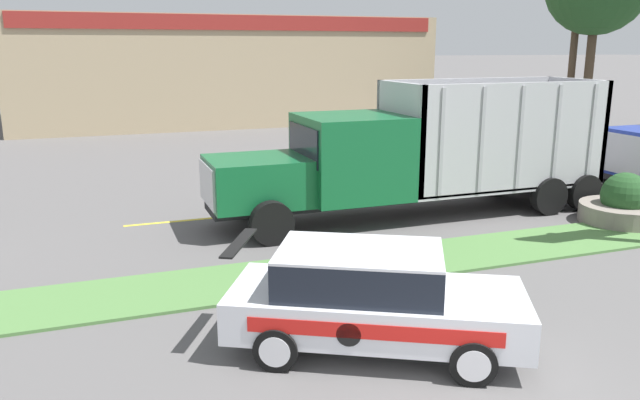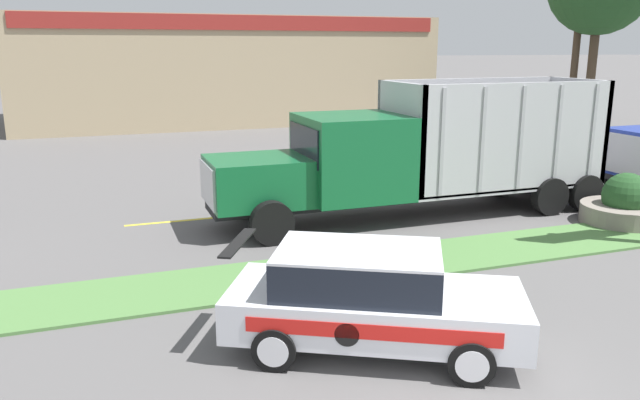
{
  "view_description": "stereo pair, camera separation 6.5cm",
  "coord_description": "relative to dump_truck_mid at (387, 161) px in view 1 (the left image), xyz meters",
  "views": [
    {
      "loc": [
        -3.56,
        -4.55,
        4.56
      ],
      "look_at": [
        0.93,
        7.72,
        1.34
      ],
      "focal_mm": 35.0,
      "sensor_mm": 36.0,
      "label": 1
    },
    {
      "loc": [
        -3.5,
        -4.57,
        4.56
      ],
      "look_at": [
        0.93,
        7.72,
        1.34
      ],
      "focal_mm": 35.0,
      "sensor_mm": 36.0,
      "label": 2
    }
  ],
  "objects": [
    {
      "name": "rally_car",
      "position": [
        -3.59,
        -6.82,
        -0.74
      ],
      "size": [
        4.82,
        3.76,
        1.64
      ],
      "color": "silver",
      "rests_on": "ground_plane"
    },
    {
      "name": "centre_line_7",
      "position": [
        10.56,
        1.58,
        -1.57
      ],
      "size": [
        2.4,
        0.14,
        0.01
      ],
      "primitive_type": "cube",
      "color": "yellow",
      "rests_on": "ground_plane"
    },
    {
      "name": "centre_line_6",
      "position": [
        5.16,
        1.58,
        -1.57
      ],
      "size": [
        2.4,
        0.14,
        0.01
      ],
      "primitive_type": "cube",
      "color": "yellow",
      "rests_on": "ground_plane"
    },
    {
      "name": "dump_truck_mid",
      "position": [
        0.0,
        0.0,
        0.0
      ],
      "size": [
        11.13,
        2.84,
        3.66
      ],
      "color": "black",
      "rests_on": "ground_plane"
    },
    {
      "name": "store_building_backdrop",
      "position": [
        0.63,
        25.77,
        1.58
      ],
      "size": [
        24.5,
        12.1,
        6.3
      ],
      "color": "tan",
      "rests_on": "ground_plane"
    },
    {
      "name": "centre_line_4",
      "position": [
        -5.64,
        1.58,
        -1.57
      ],
      "size": [
        2.4,
        0.14,
        0.01
      ],
      "primitive_type": "cube",
      "color": "yellow",
      "rests_on": "ground_plane"
    },
    {
      "name": "stone_planter",
      "position": [
        5.65,
        -2.68,
        -1.11
      ],
      "size": [
        2.23,
        2.23,
        1.37
      ],
      "color": "gray",
      "rests_on": "ground_plane"
    },
    {
      "name": "centre_line_5",
      "position": [
        -0.24,
        1.58,
        -1.57
      ],
      "size": [
        2.4,
        0.14,
        0.01
      ],
      "primitive_type": "cube",
      "color": "yellow",
      "rests_on": "ground_plane"
    },
    {
      "name": "grass_verge",
      "position": [
        -3.82,
        -3.45,
        -1.55
      ],
      "size": [
        120.0,
        2.05,
        0.06
      ],
      "primitive_type": "cube",
      "color": "#517F42",
      "rests_on": "ground_plane"
    }
  ]
}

